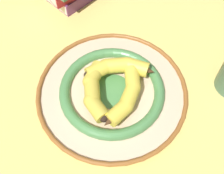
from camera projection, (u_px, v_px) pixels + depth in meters
The scene contains 5 objects.
ground_plane at pixel (96, 98), 0.67m from camera, with size 2.80×2.80×0.00m, color #E5CC6B.
decorative_bowl at pixel (112, 91), 0.66m from camera, with size 0.38×0.38×0.03m.
banana_a at pixel (119, 67), 0.65m from camera, with size 0.16×0.10×0.04m.
banana_b at pixel (94, 89), 0.62m from camera, with size 0.10×0.16×0.04m.
banana_c at pixel (127, 97), 0.61m from camera, with size 0.06×0.18×0.04m.
Camera 1 is at (0.17, -0.28, 0.58)m, focal length 42.00 mm.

